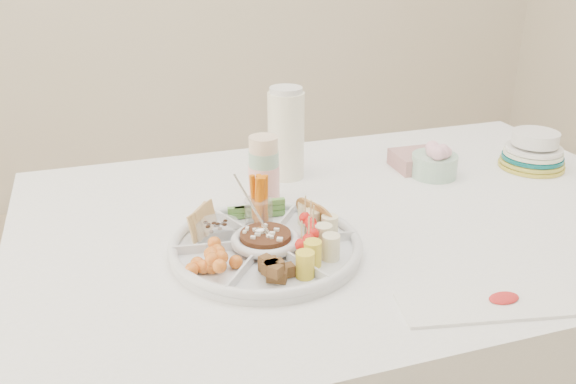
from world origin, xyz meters
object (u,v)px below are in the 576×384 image
object	(u,v)px
thermos	(286,132)
plate_stack	(534,148)
party_tray	(266,243)
dining_table	(349,348)

from	to	relation	value
thermos	plate_stack	size ratio (longest dim) A/B	1.40
party_tray	plate_stack	world-z (taller)	plate_stack
dining_table	thermos	world-z (taller)	thermos
dining_table	party_tray	xyz separation A→B (m)	(-0.25, -0.11, 0.40)
party_tray	thermos	distance (m)	0.43
thermos	dining_table	bearing A→B (deg)	-72.69
plate_stack	party_tray	bearing A→B (deg)	-164.21
dining_table	thermos	distance (m)	0.57
party_tray	thermos	world-z (taller)	thermos
dining_table	plate_stack	distance (m)	0.73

